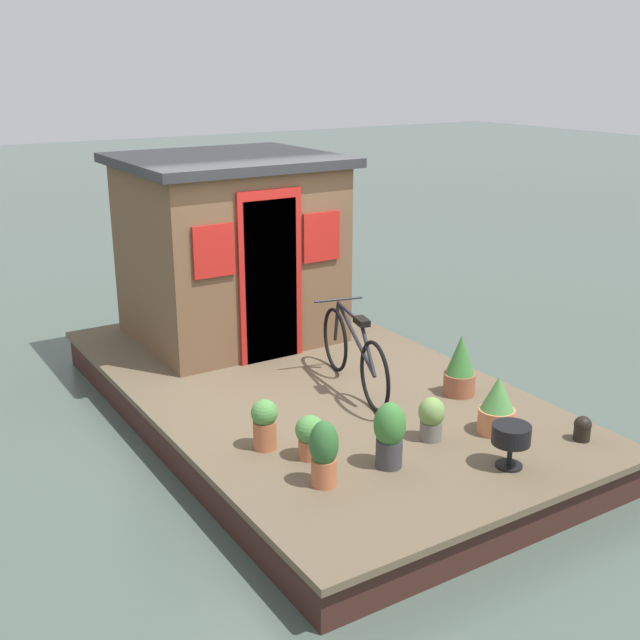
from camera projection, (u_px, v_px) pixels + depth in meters
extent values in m
plane|color=#47564C|center=(309.00, 418.00, 7.95)|extent=(60.00, 60.00, 0.00)
cube|color=brown|center=(309.00, 385.00, 7.84)|extent=(5.61, 3.25, 0.06)
cube|color=#381E19|center=(309.00, 403.00, 7.90)|extent=(5.50, 3.18, 0.32)
cube|color=brown|center=(230.00, 252.00, 8.90)|extent=(1.85, 2.06, 1.94)
cube|color=#28282B|center=(226.00, 160.00, 8.58)|extent=(2.05, 2.26, 0.10)
cube|color=#144733|center=(270.00, 282.00, 8.18)|extent=(0.04, 0.60, 1.70)
cube|color=red|center=(271.00, 277.00, 8.16)|extent=(0.03, 0.72, 1.80)
cube|color=red|center=(321.00, 237.00, 8.37)|extent=(0.03, 0.44, 0.52)
cube|color=red|center=(214.00, 251.00, 7.74)|extent=(0.03, 0.44, 0.52)
torus|color=black|center=(335.00, 340.00, 8.04)|extent=(0.64, 0.19, 0.65)
torus|color=black|center=(375.00, 376.00, 7.11)|extent=(0.64, 0.19, 0.65)
cylinder|color=black|center=(356.00, 338.00, 7.47)|extent=(0.95, 0.26, 0.45)
cylinder|color=black|center=(350.00, 313.00, 7.56)|extent=(0.62, 0.18, 0.06)
cylinder|color=black|center=(368.00, 350.00, 7.20)|extent=(0.36, 0.12, 0.41)
cylinder|color=black|center=(337.00, 321.00, 7.94)|extent=(0.12, 0.06, 0.42)
cube|color=black|center=(362.00, 321.00, 7.28)|extent=(0.22, 0.14, 0.06)
cylinder|color=black|center=(338.00, 300.00, 7.83)|extent=(0.14, 0.49, 0.02)
cylinder|color=#38383D|center=(389.00, 453.00, 6.18)|extent=(0.21, 0.21, 0.23)
ellipsoid|color=#387533|center=(390.00, 425.00, 6.10)|extent=(0.25, 0.25, 0.36)
cylinder|color=#B2603D|center=(324.00, 472.00, 5.90)|extent=(0.19, 0.19, 0.21)
ellipsoid|color=#2D602D|center=(324.00, 444.00, 5.83)|extent=(0.22, 0.22, 0.36)
cylinder|color=#C6754C|center=(496.00, 420.00, 6.75)|extent=(0.31, 0.31, 0.21)
cone|color=#4C8942|center=(498.00, 393.00, 6.67)|extent=(0.28, 0.28, 0.30)
cylinder|color=#935138|center=(459.00, 384.00, 7.52)|extent=(0.30, 0.30, 0.21)
cone|color=#387533|center=(461.00, 354.00, 7.43)|extent=(0.27, 0.27, 0.38)
cylinder|color=slate|center=(431.00, 430.00, 6.63)|extent=(0.19, 0.19, 0.16)
ellipsoid|color=#70934C|center=(432.00, 412.00, 6.57)|extent=(0.22, 0.22, 0.25)
cylinder|color=#B2603D|center=(265.00, 435.00, 6.46)|extent=(0.19, 0.19, 0.24)
sphere|color=#4C8942|center=(264.00, 413.00, 6.40)|extent=(0.22, 0.22, 0.22)
cylinder|color=#B2603D|center=(310.00, 448.00, 6.31)|extent=(0.18, 0.18, 0.16)
sphere|color=#4C8942|center=(310.00, 430.00, 6.26)|extent=(0.23, 0.23, 0.23)
cylinder|color=black|center=(511.00, 434.00, 6.11)|extent=(0.30, 0.30, 0.15)
cylinder|color=black|center=(510.00, 455.00, 6.17)|extent=(0.04, 0.04, 0.20)
cylinder|color=black|center=(509.00, 465.00, 6.20)|extent=(0.21, 0.21, 0.02)
cylinder|color=black|center=(582.00, 432.00, 6.61)|extent=(0.14, 0.14, 0.14)
sphere|color=black|center=(583.00, 425.00, 6.59)|extent=(0.15, 0.15, 0.15)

